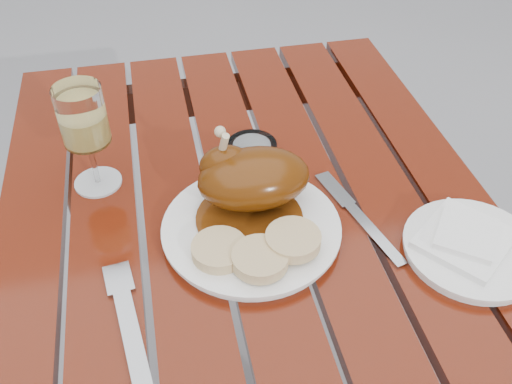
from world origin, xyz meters
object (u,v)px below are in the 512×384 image
(wine_glass, at_px, (88,139))
(side_plate, at_px, (472,249))
(table, at_px, (258,371))
(dinner_plate, at_px, (251,229))
(ashtray, at_px, (252,149))

(wine_glass, distance_m, side_plate, 0.62)
(wine_glass, relative_size, side_plate, 0.91)
(table, height_order, dinner_plate, dinner_plate)
(dinner_plate, xyz_separation_m, ashtray, (0.04, 0.20, 0.00))
(table, xyz_separation_m, ashtray, (0.03, 0.21, 0.39))
(ashtray, bearing_deg, side_plate, -48.03)
(dinner_plate, height_order, wine_glass, wine_glass)
(dinner_plate, bearing_deg, wine_glass, 143.70)
(dinner_plate, bearing_deg, ashtray, 78.19)
(table, bearing_deg, side_plate, -16.45)
(table, relative_size, dinner_plate, 4.34)
(dinner_plate, xyz_separation_m, side_plate, (0.31, -0.11, -0.00))
(wine_glass, xyz_separation_m, ashtray, (0.27, 0.03, -0.08))
(wine_glass, height_order, ashtray, wine_glass)
(table, bearing_deg, wine_glass, 141.87)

